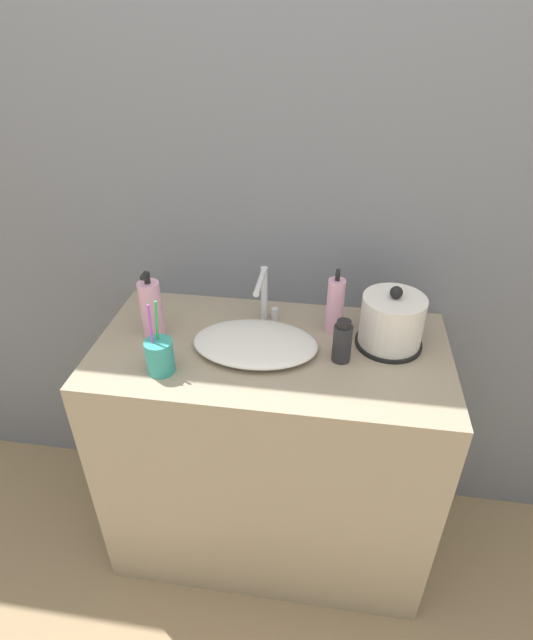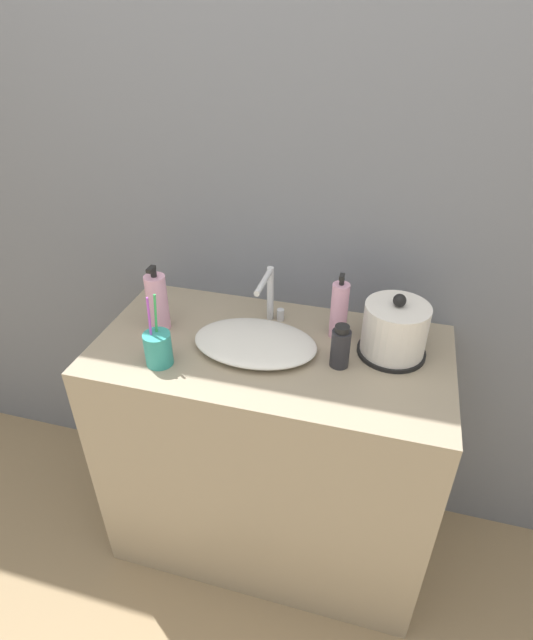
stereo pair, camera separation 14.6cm
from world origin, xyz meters
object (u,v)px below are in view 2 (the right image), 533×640
(mouthwash_bottle, at_px, (157,302))
(lotion_bottle, at_px, (339,310))
(faucet, at_px, (270,293))
(electric_kettle, at_px, (394,332))
(shampoo_bottle, at_px, (340,347))
(toothbrush_cup, at_px, (158,348))

(mouthwash_bottle, bearing_deg, lotion_bottle, 10.69)
(faucet, relative_size, lotion_bottle, 0.86)
(faucet, bearing_deg, lotion_bottle, -4.31)
(lotion_bottle, bearing_deg, faucet, 175.69)
(electric_kettle, bearing_deg, shampoo_bottle, -145.41)
(electric_kettle, xyz_separation_m, toothbrush_cup, (-0.64, -0.23, -0.02))
(lotion_bottle, distance_m, shampoo_bottle, 0.15)
(faucet, bearing_deg, toothbrush_cup, -130.64)
(electric_kettle, height_order, lotion_bottle, lotion_bottle)
(electric_kettle, distance_m, toothbrush_cup, 0.68)
(lotion_bottle, relative_size, mouthwash_bottle, 0.99)
(lotion_bottle, bearing_deg, mouthwash_bottle, -169.31)
(faucet, distance_m, shampoo_bottle, 0.30)
(toothbrush_cup, distance_m, lotion_bottle, 0.55)
(toothbrush_cup, relative_size, lotion_bottle, 1.02)
(mouthwash_bottle, bearing_deg, toothbrush_cup, -65.10)
(toothbrush_cup, height_order, mouthwash_bottle, toothbrush_cup)
(toothbrush_cup, bearing_deg, lotion_bottle, 30.19)
(faucet, distance_m, electric_kettle, 0.40)
(lotion_bottle, height_order, shampoo_bottle, lotion_bottle)
(faucet, relative_size, electric_kettle, 0.93)
(shampoo_bottle, height_order, mouthwash_bottle, mouthwash_bottle)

